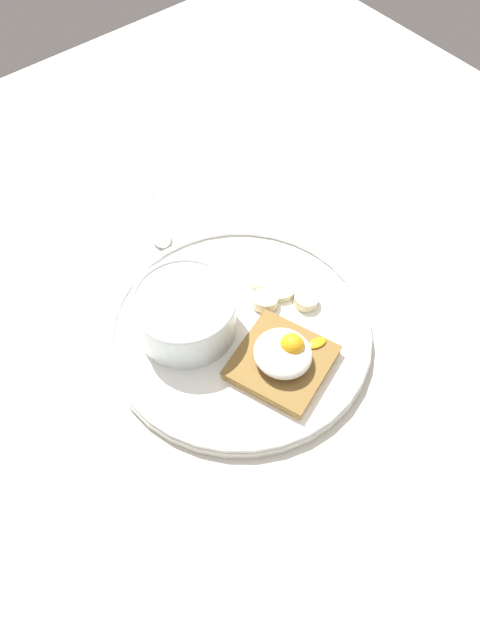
% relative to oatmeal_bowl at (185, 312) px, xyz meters
% --- Properties ---
extents(ground_plane, '(1.20, 1.20, 0.02)m').
position_rel_oatmeal_bowl_xyz_m(ground_plane, '(-0.04, -0.04, -0.05)').
color(ground_plane, beige).
rests_on(ground_plane, ground).
extents(plate, '(0.29, 0.29, 0.02)m').
position_rel_oatmeal_bowl_xyz_m(plate, '(-0.04, -0.04, -0.03)').
color(plate, white).
rests_on(plate, ground_plane).
extents(oatmeal_bowl, '(0.11, 0.11, 0.05)m').
position_rel_oatmeal_bowl_xyz_m(oatmeal_bowl, '(0.00, 0.00, 0.00)').
color(oatmeal_bowl, white).
rests_on(oatmeal_bowl, plate).
extents(toast_slice, '(0.12, 0.12, 0.01)m').
position_rel_oatmeal_bowl_xyz_m(toast_slice, '(-0.10, -0.05, -0.02)').
color(toast_slice, brown).
rests_on(toast_slice, plate).
extents(poached_egg, '(0.06, 0.08, 0.03)m').
position_rel_oatmeal_bowl_xyz_m(poached_egg, '(-0.10, -0.05, -0.00)').
color(poached_egg, white).
rests_on(poached_egg, toast_slice).
extents(banana_slice_front, '(0.03, 0.03, 0.01)m').
position_rel_oatmeal_bowl_xyz_m(banana_slice_front, '(-0.06, -0.12, -0.02)').
color(banana_slice_front, beige).
rests_on(banana_slice_front, plate).
extents(banana_slice_left, '(0.05, 0.05, 0.01)m').
position_rel_oatmeal_bowl_xyz_m(banana_slice_left, '(-0.03, -0.11, -0.02)').
color(banana_slice_left, beige).
rests_on(banana_slice_left, plate).
extents(banana_slice_back, '(0.04, 0.04, 0.02)m').
position_rel_oatmeal_bowl_xyz_m(banana_slice_back, '(-0.03, -0.09, -0.02)').
color(banana_slice_back, beige).
rests_on(banana_slice_back, plate).
extents(banana_slice_right, '(0.04, 0.04, 0.01)m').
position_rel_oatmeal_bowl_xyz_m(banana_slice_right, '(-0.00, -0.11, -0.02)').
color(banana_slice_right, beige).
rests_on(banana_slice_right, plate).
extents(spoon, '(0.12, 0.06, 0.01)m').
position_rel_oatmeal_bowl_xyz_m(spoon, '(0.16, -0.07, -0.03)').
color(spoon, silver).
rests_on(spoon, ground_plane).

